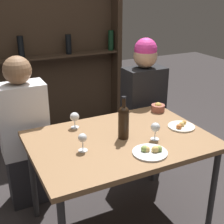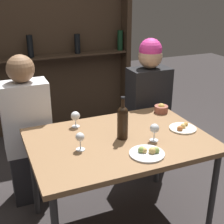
# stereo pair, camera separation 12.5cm
# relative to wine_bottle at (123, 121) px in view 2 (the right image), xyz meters

# --- Properties ---
(ground_plane) EXTENTS (10.00, 10.00, 0.00)m
(ground_plane) POSITION_rel_wine_bottle_xyz_m (-0.02, 0.00, -0.87)
(ground_plane) COLOR #332D2D
(dining_table) EXTENTS (1.23, 0.86, 0.74)m
(dining_table) POSITION_rel_wine_bottle_xyz_m (-0.02, 0.00, -0.19)
(dining_table) COLOR olive
(dining_table) RESTS_ON ground_plane
(wine_rack_wall) EXTENTS (1.87, 0.21, 2.34)m
(wine_rack_wall) POSITION_rel_wine_bottle_xyz_m (-0.02, 1.89, 0.31)
(wine_rack_wall) COLOR #38281C
(wine_rack_wall) RESTS_ON ground_plane
(wine_bottle) EXTENTS (0.07, 0.07, 0.30)m
(wine_bottle) POSITION_rel_wine_bottle_xyz_m (0.00, 0.00, 0.00)
(wine_bottle) COLOR black
(wine_bottle) RESTS_ON dining_table
(wine_glass_0) EXTENTS (0.06, 0.06, 0.12)m
(wine_glass_0) POSITION_rel_wine_bottle_xyz_m (-0.32, -0.04, -0.05)
(wine_glass_0) COLOR silver
(wine_glass_0) RESTS_ON dining_table
(wine_glass_1) EXTENTS (0.07, 0.07, 0.12)m
(wine_glass_1) POSITION_rel_wine_bottle_xyz_m (-0.24, 0.31, -0.05)
(wine_glass_1) COLOR silver
(wine_glass_1) RESTS_ON dining_table
(wine_glass_2) EXTENTS (0.06, 0.06, 0.12)m
(wine_glass_2) POSITION_rel_wine_bottle_xyz_m (0.18, -0.11, -0.04)
(wine_glass_2) COLOR silver
(wine_glass_2) RESTS_ON dining_table
(food_plate_0) EXTENTS (0.20, 0.20, 0.04)m
(food_plate_0) POSITION_rel_wine_bottle_xyz_m (0.47, -0.04, -0.12)
(food_plate_0) COLOR silver
(food_plate_0) RESTS_ON dining_table
(food_plate_1) EXTENTS (0.22, 0.22, 0.05)m
(food_plate_1) POSITION_rel_wine_bottle_xyz_m (0.05, -0.26, -0.12)
(food_plate_1) COLOR silver
(food_plate_1) RESTS_ON dining_table
(snack_bowl) EXTENTS (0.11, 0.11, 0.08)m
(snack_bowl) POSITION_rel_wine_bottle_xyz_m (0.49, 0.31, -0.10)
(snack_bowl) COLOR #995142
(snack_bowl) RESTS_ON dining_table
(seated_person_left) EXTENTS (0.37, 0.22, 1.25)m
(seated_person_left) POSITION_rel_wine_bottle_xyz_m (-0.56, 0.61, -0.27)
(seated_person_left) COLOR #26262B
(seated_person_left) RESTS_ON ground_plane
(seated_person_right) EXTENTS (0.37, 0.22, 1.30)m
(seated_person_right) POSITION_rel_wine_bottle_xyz_m (0.54, 0.61, -0.22)
(seated_person_right) COLOR #26262B
(seated_person_right) RESTS_ON ground_plane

